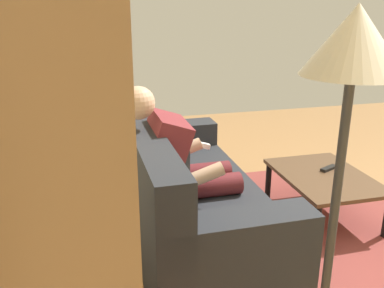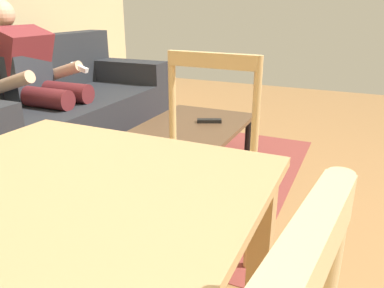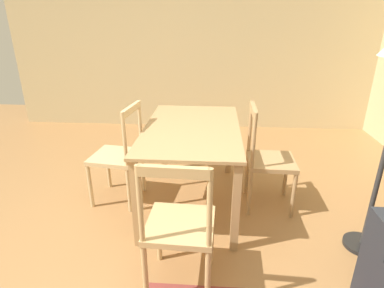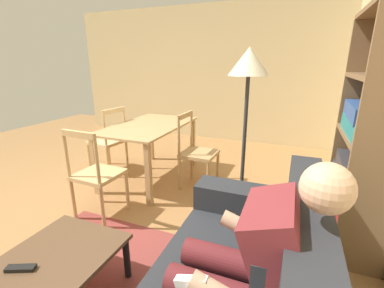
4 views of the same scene
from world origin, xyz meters
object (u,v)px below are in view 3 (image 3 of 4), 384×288
at_px(dining_chair_near_wall, 268,160).
at_px(dining_chair_by_doorway, 119,156).
at_px(dining_chair_facing_couch, 179,227).
at_px(dining_table, 192,139).

bearing_deg(dining_chair_near_wall, dining_chair_by_doorway, -89.81).
distance_m(dining_chair_near_wall, dining_chair_facing_couch, 1.24).
distance_m(dining_chair_near_wall, dining_chair_by_doorway, 1.38).
height_order(dining_table, dining_chair_near_wall, dining_chair_near_wall).
xyz_separation_m(dining_table, dining_chair_by_doorway, (0.00, -0.69, -0.19)).
bearing_deg(dining_chair_by_doorway, dining_chair_near_wall, 90.19).
xyz_separation_m(dining_chair_near_wall, dining_chair_facing_couch, (1.04, -0.69, 0.00)).
bearing_deg(dining_chair_facing_couch, dining_chair_near_wall, 146.34).
height_order(dining_table, dining_chair_by_doorway, dining_chair_by_doorway).
height_order(dining_chair_near_wall, dining_chair_facing_couch, same).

